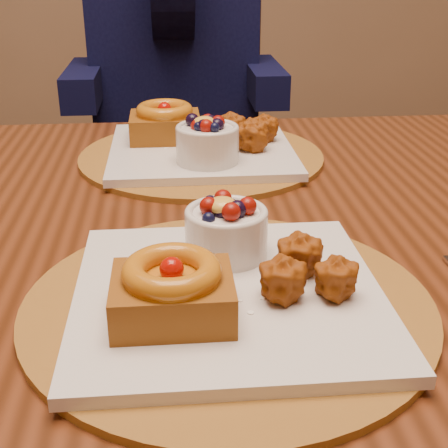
{
  "coord_description": "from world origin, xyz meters",
  "views": [
    {
      "loc": [
        -0.0,
        -0.8,
        1.06
      ],
      "look_at": [
        0.05,
        -0.25,
        0.82
      ],
      "focal_mm": 50.0,
      "sensor_mm": 36.0,
      "label": 1
    }
  ],
  "objects_px": {
    "place_setting_near": "(225,284)",
    "chair_far": "(209,155)",
    "dining_table": "(212,268)",
    "place_setting_far": "(200,144)",
    "diner": "(173,23)"
  },
  "relations": [
    {
      "from": "place_setting_near",
      "to": "chair_far",
      "type": "xyz_separation_m",
      "value": [
        0.06,
        1.17,
        -0.25
      ]
    },
    {
      "from": "dining_table",
      "to": "place_setting_near",
      "type": "bearing_deg",
      "value": -90.59
    },
    {
      "from": "place_setting_far",
      "to": "diner",
      "type": "xyz_separation_m",
      "value": [
        -0.03,
        0.69,
        0.1
      ]
    },
    {
      "from": "diner",
      "to": "chair_far",
      "type": "bearing_deg",
      "value": 23.43
    },
    {
      "from": "dining_table",
      "to": "place_setting_far",
      "type": "distance_m",
      "value": 0.24
    },
    {
      "from": "place_setting_far",
      "to": "place_setting_near",
      "type": "bearing_deg",
      "value": -89.92
    },
    {
      "from": "place_setting_near",
      "to": "diner",
      "type": "bearing_deg",
      "value": 91.46
    },
    {
      "from": "place_setting_near",
      "to": "chair_far",
      "type": "bearing_deg",
      "value": 86.92
    },
    {
      "from": "dining_table",
      "to": "place_setting_near",
      "type": "xyz_separation_m",
      "value": [
        -0.0,
        -0.22,
        0.1
      ]
    },
    {
      "from": "place_setting_near",
      "to": "chair_far",
      "type": "height_order",
      "value": "chair_far"
    },
    {
      "from": "dining_table",
      "to": "diner",
      "type": "distance_m",
      "value": 0.93
    },
    {
      "from": "chair_far",
      "to": "diner",
      "type": "height_order",
      "value": "diner"
    },
    {
      "from": "dining_table",
      "to": "diner",
      "type": "xyz_separation_m",
      "value": [
        -0.03,
        0.91,
        0.2
      ]
    },
    {
      "from": "dining_table",
      "to": "place_setting_far",
      "type": "height_order",
      "value": "place_setting_far"
    },
    {
      "from": "chair_far",
      "to": "diner",
      "type": "bearing_deg",
      "value": -177.11
    }
  ]
}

